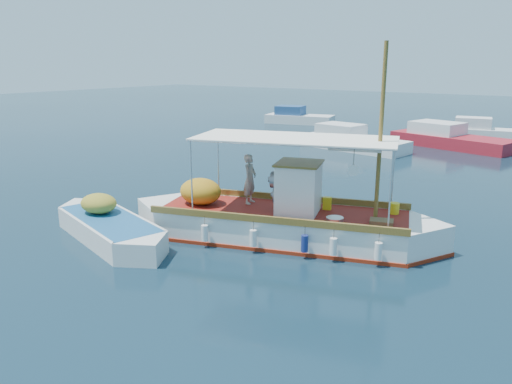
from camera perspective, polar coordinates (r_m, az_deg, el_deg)
The scene contains 7 objects.
ground at distance 16.07m, azimuth 2.11°, elevation -5.84°, with size 160.00×160.00×0.00m, color black.
fishing_caique at distance 16.30m, azimuth 2.77°, elevation -3.45°, with size 10.01×5.08×6.42m.
dinghy at distance 17.08m, azimuth -16.45°, elevation -4.04°, with size 6.11×3.00×1.55m.
bg_boat_nw at distance 33.59m, azimuth 10.80°, elevation 5.66°, with size 7.44×3.55×1.80m.
bg_boat_n at distance 36.39m, azimuth 21.18°, elevation 5.61°, with size 8.45×4.83×1.80m.
bg_boat_far_w at distance 47.11m, azimuth 4.78°, elevation 8.42°, with size 6.54×3.57×1.80m.
bg_boat_far_n at distance 40.81m, azimuth 24.51°, elevation 6.17°, with size 6.47×3.12×1.80m.
Camera 1 is at (8.09, -12.68, 5.65)m, focal length 35.00 mm.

